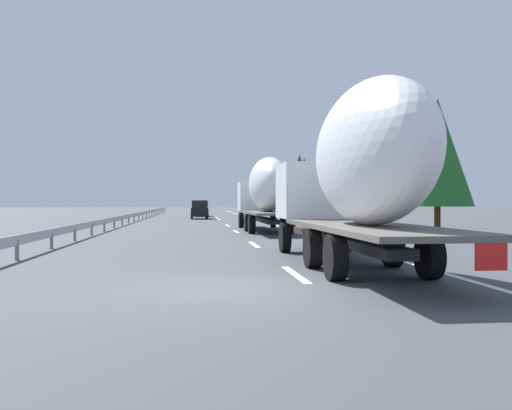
{
  "coord_description": "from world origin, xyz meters",
  "views": [
    {
      "loc": [
        -11.33,
        0.63,
        1.77
      ],
      "look_at": [
        18.67,
        -2.68,
        1.59
      ],
      "focal_mm": 39.02,
      "sensor_mm": 36.0,
      "label": 1
    }
  ],
  "objects_px": {
    "car_silver_hatch": "(197,206)",
    "car_white_van": "(201,209)",
    "car_yellow_coupe": "(198,207)",
    "truck_trailing": "(356,170)",
    "truck_lead": "(266,190)",
    "car_black_suv": "(199,210)",
    "road_sign": "(270,196)"
  },
  "relations": [
    {
      "from": "car_yellow_coupe",
      "to": "car_white_van",
      "type": "relative_size",
      "value": 0.89
    },
    {
      "from": "truck_trailing",
      "to": "road_sign",
      "type": "bearing_deg",
      "value": -4.48
    },
    {
      "from": "truck_lead",
      "to": "car_black_suv",
      "type": "relative_size",
      "value": 3.19
    },
    {
      "from": "truck_lead",
      "to": "car_white_van",
      "type": "distance_m",
      "value": 34.73
    },
    {
      "from": "car_yellow_coupe",
      "to": "car_black_suv",
      "type": "bearing_deg",
      "value": 179.95
    },
    {
      "from": "car_silver_hatch",
      "to": "car_white_van",
      "type": "relative_size",
      "value": 0.98
    },
    {
      "from": "truck_trailing",
      "to": "car_white_van",
      "type": "xyz_separation_m",
      "value": [
        53.28,
        3.48,
        -1.67
      ]
    },
    {
      "from": "truck_trailing",
      "to": "car_silver_hatch",
      "type": "distance_m",
      "value": 89.3
    },
    {
      "from": "car_yellow_coupe",
      "to": "car_white_van",
      "type": "xyz_separation_m",
      "value": [
        -23.67,
        -0.25,
        0.0
      ]
    },
    {
      "from": "truck_trailing",
      "to": "truck_lead",
      "type": "bearing_deg",
      "value": -0.0
    },
    {
      "from": "truck_lead",
      "to": "car_silver_hatch",
      "type": "bearing_deg",
      "value": 3.06
    },
    {
      "from": "car_yellow_coupe",
      "to": "car_silver_hatch",
      "type": "height_order",
      "value": "car_yellow_coupe"
    },
    {
      "from": "car_black_suv",
      "to": "road_sign",
      "type": "distance_m",
      "value": 8.06
    },
    {
      "from": "car_white_van",
      "to": "truck_trailing",
      "type": "bearing_deg",
      "value": -176.26
    },
    {
      "from": "truck_trailing",
      "to": "car_silver_hatch",
      "type": "bearing_deg",
      "value": 2.42
    },
    {
      "from": "truck_lead",
      "to": "car_black_suv",
      "type": "bearing_deg",
      "value": 8.64
    },
    {
      "from": "truck_lead",
      "to": "car_black_suv",
      "type": "distance_m",
      "value": 25.09
    },
    {
      "from": "truck_lead",
      "to": "truck_trailing",
      "type": "bearing_deg",
      "value": 180.0
    },
    {
      "from": "truck_lead",
      "to": "car_white_van",
      "type": "bearing_deg",
      "value": 5.75
    },
    {
      "from": "truck_trailing",
      "to": "car_black_suv",
      "type": "relative_size",
      "value": 3.14
    },
    {
      "from": "car_silver_hatch",
      "to": "road_sign",
      "type": "height_order",
      "value": "road_sign"
    },
    {
      "from": "truck_lead",
      "to": "car_white_van",
      "type": "height_order",
      "value": "truck_lead"
    },
    {
      "from": "truck_trailing",
      "to": "car_black_suv",
      "type": "bearing_deg",
      "value": 4.94
    },
    {
      "from": "car_black_suv",
      "to": "road_sign",
      "type": "relative_size",
      "value": 1.19
    },
    {
      "from": "truck_lead",
      "to": "car_silver_hatch",
      "type": "relative_size",
      "value": 2.89
    },
    {
      "from": "road_sign",
      "to": "car_white_van",
      "type": "bearing_deg",
      "value": 25.59
    },
    {
      "from": "car_white_van",
      "to": "car_black_suv",
      "type": "relative_size",
      "value": 1.13
    },
    {
      "from": "truck_lead",
      "to": "car_black_suv",
      "type": "height_order",
      "value": "truck_lead"
    },
    {
      "from": "car_silver_hatch",
      "to": "road_sign",
      "type": "distance_m",
      "value": 50.16
    },
    {
      "from": "truck_trailing",
      "to": "car_silver_hatch",
      "type": "xyz_separation_m",
      "value": [
        89.21,
        3.77,
        -1.71
      ]
    },
    {
      "from": "truck_trailing",
      "to": "car_black_suv",
      "type": "height_order",
      "value": "truck_trailing"
    },
    {
      "from": "car_yellow_coupe",
      "to": "car_silver_hatch",
      "type": "xyz_separation_m",
      "value": [
        12.26,
        0.04,
        -0.04
      ]
    }
  ]
}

